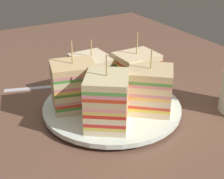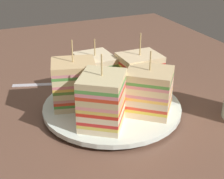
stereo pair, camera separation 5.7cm
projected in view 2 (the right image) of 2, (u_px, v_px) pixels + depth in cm
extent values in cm
cube|color=brown|center=(112.00, 116.00, 59.91)|extent=(127.90, 91.38, 1.80)
cylinder|color=silver|center=(112.00, 110.00, 59.36)|extent=(15.34, 15.34, 0.68)
cylinder|color=white|center=(112.00, 106.00, 59.03)|extent=(24.74, 24.74, 0.83)
cube|color=#D2BA81|center=(96.00, 88.00, 63.84)|extent=(7.66, 6.82, 0.97)
cube|color=#B2844C|center=(103.00, 95.00, 60.92)|extent=(0.58, 6.38, 0.97)
cube|color=#E9D053|center=(96.00, 84.00, 63.50)|extent=(7.66, 6.82, 0.55)
cube|color=#D14331|center=(96.00, 82.00, 63.25)|extent=(7.66, 6.82, 0.55)
cube|color=beige|center=(95.00, 78.00, 62.92)|extent=(7.66, 6.82, 0.97)
cube|color=#B2844C|center=(103.00, 85.00, 60.00)|extent=(0.58, 6.38, 0.97)
cube|color=#E7C065|center=(95.00, 75.00, 62.58)|extent=(7.66, 6.82, 0.55)
cube|color=pink|center=(95.00, 72.00, 62.33)|extent=(7.66, 6.82, 0.55)
cube|color=#D7C283|center=(95.00, 68.00, 61.99)|extent=(7.66, 6.82, 0.97)
cube|color=#9E7242|center=(103.00, 75.00, 59.08)|extent=(0.58, 6.38, 0.97)
cube|color=#EDCC5D|center=(95.00, 64.00, 61.66)|extent=(7.66, 6.82, 0.55)
cube|color=#539141|center=(95.00, 62.00, 61.41)|extent=(7.66, 6.82, 0.55)
cube|color=beige|center=(95.00, 58.00, 61.07)|extent=(7.66, 6.82, 0.97)
cylinder|color=tan|center=(95.00, 47.00, 60.15)|extent=(0.24, 0.24, 3.19)
cube|color=beige|center=(75.00, 102.00, 58.68)|extent=(8.03, 8.75, 1.01)
cube|color=#9E7242|center=(95.00, 100.00, 59.17)|extent=(6.12, 1.86, 1.01)
cube|color=green|center=(75.00, 98.00, 58.34)|extent=(8.03, 8.75, 0.52)
cube|color=red|center=(75.00, 95.00, 58.11)|extent=(8.03, 8.75, 0.52)
cube|color=#DD948B|center=(75.00, 93.00, 57.88)|extent=(8.03, 8.75, 0.52)
cube|color=beige|center=(74.00, 89.00, 57.54)|extent=(8.03, 8.75, 1.01)
cube|color=#B2844C|center=(95.00, 88.00, 58.03)|extent=(6.12, 1.86, 1.01)
cube|color=#569034|center=(74.00, 85.00, 57.20)|extent=(8.03, 8.75, 0.52)
cube|color=#F3C852|center=(74.00, 82.00, 56.97)|extent=(8.03, 8.75, 0.52)
cube|color=pink|center=(74.00, 80.00, 56.74)|extent=(8.03, 8.75, 0.52)
cube|color=beige|center=(74.00, 76.00, 56.40)|extent=(8.03, 8.75, 1.01)
cube|color=#B2844C|center=(94.00, 74.00, 56.89)|extent=(6.12, 1.86, 1.01)
cube|color=#52A145|center=(73.00, 72.00, 56.06)|extent=(8.03, 8.75, 0.52)
cube|color=pink|center=(73.00, 69.00, 55.83)|extent=(8.03, 8.75, 0.52)
cube|color=#DDB87E|center=(73.00, 65.00, 55.49)|extent=(8.03, 8.75, 1.01)
cylinder|color=tan|center=(72.00, 51.00, 54.41)|extent=(0.24, 0.24, 3.85)
cube|color=beige|center=(103.00, 121.00, 52.84)|extent=(9.77, 9.55, 0.99)
cube|color=#9E7242|center=(107.00, 110.00, 56.01)|extent=(3.89, 5.37, 0.99)
cube|color=#E4CA54|center=(102.00, 117.00, 52.49)|extent=(9.77, 9.55, 0.58)
cube|color=red|center=(102.00, 114.00, 52.23)|extent=(9.77, 9.55, 0.58)
cube|color=beige|center=(102.00, 110.00, 51.89)|extent=(9.77, 9.55, 0.99)
cube|color=#9E7242|center=(107.00, 99.00, 55.06)|extent=(3.89, 5.37, 0.99)
cube|color=red|center=(102.00, 105.00, 51.54)|extent=(9.77, 9.55, 0.58)
cube|color=#E0C156|center=(102.00, 102.00, 51.28)|extent=(9.77, 9.55, 0.58)
cube|color=pink|center=(102.00, 99.00, 51.03)|extent=(9.77, 9.55, 0.58)
cube|color=#CFBA85|center=(102.00, 94.00, 50.68)|extent=(9.77, 9.55, 0.99)
cube|color=#9E7242|center=(107.00, 85.00, 53.86)|extent=(3.89, 5.37, 0.99)
cube|color=red|center=(102.00, 90.00, 50.34)|extent=(9.77, 9.55, 0.58)
cube|color=pink|center=(102.00, 86.00, 50.08)|extent=(9.77, 9.55, 0.58)
cube|color=#59A84B|center=(102.00, 83.00, 49.83)|extent=(9.77, 9.55, 0.58)
cube|color=beige|center=(102.00, 78.00, 49.48)|extent=(9.77, 9.55, 0.99)
cylinder|color=tan|center=(102.00, 65.00, 48.50)|extent=(0.24, 0.24, 3.42)
cube|color=beige|center=(148.00, 108.00, 56.45)|extent=(9.73, 9.84, 1.12)
cube|color=#9E7242|center=(127.00, 105.00, 57.34)|extent=(5.12, 4.29, 1.12)
cube|color=yellow|center=(148.00, 104.00, 56.08)|extent=(9.73, 9.84, 0.54)
cube|color=#DA412D|center=(148.00, 101.00, 55.84)|extent=(9.73, 9.84, 0.54)
cube|color=beige|center=(148.00, 97.00, 55.47)|extent=(9.73, 9.84, 1.12)
cube|color=#B2844C|center=(128.00, 94.00, 56.37)|extent=(5.12, 4.29, 1.12)
cube|color=#FEC756|center=(149.00, 93.00, 55.11)|extent=(9.73, 9.84, 0.54)
cube|color=pink|center=(149.00, 90.00, 54.87)|extent=(9.73, 9.84, 0.54)
cube|color=beige|center=(149.00, 85.00, 54.50)|extent=(9.73, 9.84, 1.12)
cube|color=#9E7242|center=(128.00, 83.00, 55.40)|extent=(5.12, 4.29, 1.12)
cube|color=pink|center=(149.00, 81.00, 54.13)|extent=(9.73, 9.84, 0.54)
cube|color=#559C41|center=(149.00, 78.00, 53.89)|extent=(9.73, 9.84, 0.54)
cube|color=#D7B985|center=(150.00, 73.00, 53.53)|extent=(9.73, 9.84, 1.12)
cylinder|color=tan|center=(150.00, 61.00, 52.55)|extent=(0.24, 0.24, 3.30)
cube|color=beige|center=(138.00, 91.00, 62.46)|extent=(6.19, 7.46, 1.07)
cube|color=#9E7242|center=(121.00, 95.00, 61.13)|extent=(5.98, 0.37, 1.07)
cube|color=#EFA29B|center=(139.00, 88.00, 62.12)|extent=(6.19, 7.46, 0.45)
cube|color=red|center=(139.00, 85.00, 61.92)|extent=(6.19, 7.46, 0.45)
cube|color=#54AA42|center=(139.00, 83.00, 61.72)|extent=(6.19, 7.46, 0.45)
cube|color=beige|center=(139.00, 80.00, 61.38)|extent=(6.19, 7.46, 1.07)
cube|color=#9E7242|center=(122.00, 83.00, 60.05)|extent=(5.98, 0.37, 1.07)
cube|color=pink|center=(139.00, 76.00, 61.04)|extent=(6.19, 7.46, 0.45)
cube|color=#FAD353|center=(139.00, 74.00, 60.84)|extent=(6.19, 7.46, 0.45)
cube|color=beige|center=(139.00, 70.00, 60.51)|extent=(6.19, 7.46, 1.07)
cube|color=#9E7242|center=(122.00, 73.00, 59.18)|extent=(5.98, 0.37, 1.07)
cube|color=#59A740|center=(139.00, 66.00, 60.17)|extent=(6.19, 7.46, 0.45)
cube|color=yellow|center=(139.00, 64.00, 59.97)|extent=(6.19, 7.46, 0.45)
cube|color=red|center=(140.00, 62.00, 59.77)|extent=(6.19, 7.46, 0.45)
cube|color=beige|center=(140.00, 58.00, 59.43)|extent=(6.19, 7.46, 1.07)
cylinder|color=tan|center=(140.00, 44.00, 58.29)|extent=(0.24, 0.24, 4.06)
cylinder|color=#E2D074|center=(126.00, 100.00, 59.81)|extent=(4.92, 4.98, 1.30)
cylinder|color=#F0C974|center=(125.00, 98.00, 59.48)|extent=(4.53, 4.53, 0.61)
cylinder|color=#D9BA6A|center=(116.00, 99.00, 58.39)|extent=(4.78, 4.79, 0.47)
cylinder|color=#EFCF6B|center=(121.00, 94.00, 59.46)|extent=(4.65, 4.63, 0.78)
cube|color=silver|center=(40.00, 84.00, 69.61)|extent=(4.70, 11.18, 0.25)
ellipsoid|color=silver|center=(73.00, 82.00, 70.02)|extent=(3.77, 4.44, 1.00)
cube|color=silver|center=(131.00, 74.00, 74.17)|extent=(15.59, 15.88, 0.50)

